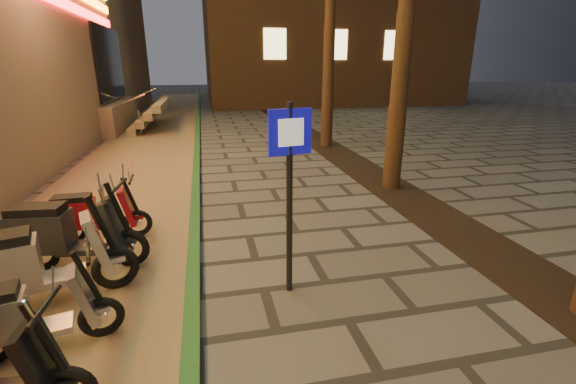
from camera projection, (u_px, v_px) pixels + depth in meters
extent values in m
cube|color=#8C7251|center=(134.00, 170.00, 10.61)|extent=(3.40, 60.00, 0.01)
cube|color=#235D26|center=(196.00, 165.00, 10.94)|extent=(0.18, 60.00, 0.10)
cube|color=black|center=(440.00, 219.00, 7.23)|extent=(1.20, 40.00, 0.02)
cube|color=black|center=(110.00, 64.00, 16.78)|extent=(0.08, 5.00, 3.00)
cube|color=gray|center=(68.00, 116.00, 17.05)|extent=(5.00, 6.00, 1.20)
cube|color=gray|center=(140.00, 124.00, 17.80)|extent=(0.35, 5.00, 0.30)
cube|color=gray|center=(147.00, 118.00, 17.78)|extent=(0.35, 5.00, 0.30)
cube|color=gray|center=(155.00, 111.00, 17.76)|extent=(0.35, 5.00, 0.30)
cube|color=gray|center=(162.00, 104.00, 17.74)|extent=(0.35, 5.00, 0.30)
cylinder|color=silver|center=(119.00, 104.00, 15.52)|extent=(2.09, 0.06, 0.81)
cylinder|color=silver|center=(135.00, 97.00, 19.23)|extent=(2.09, 0.06, 0.81)
cube|color=#FFE98C|center=(275.00, 44.00, 23.66)|extent=(1.40, 0.06, 1.80)
cube|color=#FFE98C|center=(337.00, 45.00, 24.47)|extent=(1.40, 0.06, 1.80)
cube|color=#FFE98C|center=(394.00, 45.00, 25.28)|extent=(1.40, 0.06, 1.80)
cylinder|color=#472D19|center=(402.00, 60.00, 8.19)|extent=(0.40, 0.40, 5.70)
cylinder|color=#472D19|center=(329.00, 58.00, 12.79)|extent=(0.40, 0.40, 5.95)
cylinder|color=black|center=(289.00, 203.00, 4.59)|extent=(0.08, 0.08, 2.37)
cube|color=#0F0CA3|center=(290.00, 132.00, 4.30)|extent=(0.52, 0.13, 0.52)
cube|color=white|center=(291.00, 132.00, 4.28)|extent=(0.30, 0.08, 0.30)
cube|color=black|center=(41.00, 361.00, 2.98)|extent=(0.27, 0.39, 0.66)
cylinder|color=black|center=(46.00, 340.00, 2.93)|extent=(0.26, 0.08, 0.70)
cylinder|color=black|center=(45.00, 306.00, 2.85)|extent=(0.07, 0.55, 0.04)
cube|color=black|center=(65.00, 380.00, 3.07)|extent=(0.21, 0.14, 0.06)
torus|color=black|center=(102.00, 317.00, 4.05)|extent=(0.47, 0.20, 0.46)
cylinder|color=silver|center=(102.00, 317.00, 4.05)|extent=(0.14, 0.12, 0.12)
cube|color=#A6A6AE|center=(46.00, 328.00, 3.82)|extent=(0.54, 0.41, 0.07)
cube|color=#A6A6AE|center=(84.00, 295.00, 3.90)|extent=(0.31, 0.40, 0.62)
cylinder|color=black|center=(88.00, 279.00, 3.87)|extent=(0.25, 0.12, 0.65)
cylinder|color=black|center=(88.00, 253.00, 3.80)|extent=(0.16, 0.50, 0.04)
cube|color=#A6A6AE|center=(100.00, 309.00, 4.01)|extent=(0.22, 0.17, 0.05)
torus|color=black|center=(116.00, 268.00, 4.91)|extent=(0.58, 0.28, 0.58)
cylinder|color=silver|center=(116.00, 268.00, 4.91)|extent=(0.18, 0.15, 0.16)
cube|color=silver|center=(58.00, 278.00, 4.60)|extent=(0.70, 0.54, 0.09)
cube|color=silver|center=(0.00, 268.00, 4.26)|extent=(0.87, 0.64, 0.55)
cube|color=silver|center=(98.00, 244.00, 4.72)|extent=(0.42, 0.51, 0.78)
cylinder|color=black|center=(102.00, 226.00, 4.69)|extent=(0.31, 0.17, 0.82)
cylinder|color=black|center=(103.00, 198.00, 4.61)|extent=(0.24, 0.63, 0.05)
cube|color=silver|center=(114.00, 259.00, 4.87)|extent=(0.28, 0.22, 0.07)
torus|color=black|center=(39.00, 253.00, 5.33)|extent=(0.57, 0.16, 0.56)
cylinder|color=silver|center=(39.00, 253.00, 5.33)|extent=(0.16, 0.12, 0.15)
torus|color=black|center=(130.00, 248.00, 5.46)|extent=(0.57, 0.16, 0.56)
cylinder|color=silver|center=(130.00, 248.00, 5.46)|extent=(0.16, 0.12, 0.15)
cube|color=#222426|center=(83.00, 248.00, 5.38)|extent=(0.63, 0.42, 0.09)
cube|color=#222426|center=(41.00, 232.00, 5.24)|extent=(0.79, 0.48, 0.54)
cube|color=black|center=(36.00, 210.00, 5.14)|extent=(0.70, 0.41, 0.13)
cube|color=#222426|center=(115.00, 225.00, 5.33)|extent=(0.33, 0.46, 0.76)
cylinder|color=black|center=(118.00, 210.00, 5.27)|extent=(0.30, 0.10, 0.80)
cylinder|color=black|center=(119.00, 186.00, 5.17)|extent=(0.11, 0.63, 0.05)
cube|color=#222426|center=(128.00, 240.00, 5.42)|extent=(0.25, 0.17, 0.06)
torus|color=black|center=(72.00, 230.00, 6.20)|extent=(0.47, 0.12, 0.46)
cylinder|color=silver|center=(72.00, 230.00, 6.20)|extent=(0.13, 0.10, 0.12)
torus|color=black|center=(138.00, 223.00, 6.45)|extent=(0.47, 0.12, 0.46)
cylinder|color=silver|center=(138.00, 223.00, 6.45)|extent=(0.13, 0.10, 0.12)
cube|color=maroon|center=(105.00, 224.00, 6.31)|extent=(0.51, 0.33, 0.07)
cube|color=maroon|center=(74.00, 214.00, 6.14)|extent=(0.64, 0.37, 0.45)
cube|color=black|center=(72.00, 199.00, 6.05)|extent=(0.57, 0.32, 0.11)
cube|color=maroon|center=(128.00, 207.00, 6.33)|extent=(0.26, 0.37, 0.63)
cylinder|color=black|center=(130.00, 196.00, 6.29)|extent=(0.25, 0.08, 0.66)
cylinder|color=black|center=(131.00, 179.00, 6.21)|extent=(0.07, 0.52, 0.04)
cube|color=maroon|center=(137.00, 217.00, 6.42)|extent=(0.20, 0.14, 0.05)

